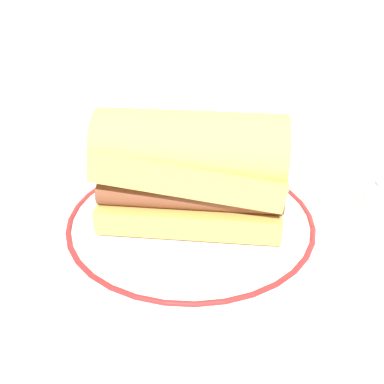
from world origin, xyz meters
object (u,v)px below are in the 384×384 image
at_px(drinking_glass, 195,116).
at_px(salt_shaker, 384,197).
at_px(sausage_sandwich, 192,168).
at_px(plate, 192,221).

relative_size(drinking_glass, salt_shaker, 1.47).
height_order(sausage_sandwich, drinking_glass, sausage_sandwich).
bearing_deg(plate, drinking_glass, 109.85).
xyz_separation_m(plate, salt_shaker, (0.19, 0.08, 0.03)).
distance_m(sausage_sandwich, salt_shaker, 0.21).
distance_m(drinking_glass, salt_shaker, 0.30).
distance_m(plate, drinking_glass, 0.23).
height_order(drinking_glass, salt_shaker, drinking_glass).
bearing_deg(drinking_glass, sausage_sandwich, -70.15).
height_order(sausage_sandwich, salt_shaker, sausage_sandwich).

